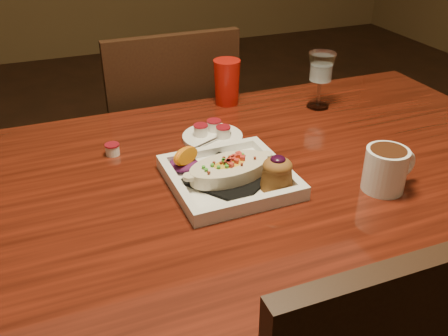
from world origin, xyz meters
name	(u,v)px	position (x,y,z in m)	size (l,w,h in m)	color
table	(242,215)	(0.00, 0.00, 0.65)	(1.50, 0.90, 0.75)	maroon
chair_far	(168,150)	(0.00, 0.63, 0.51)	(0.42, 0.42, 0.93)	black
plate	(235,174)	(-0.03, -0.02, 0.77)	(0.25, 0.25, 0.08)	white
coffee_mug	(387,168)	(0.25, -0.14, 0.80)	(0.12, 0.09, 0.09)	white
goblet	(321,70)	(0.35, 0.28, 0.86)	(0.07, 0.07, 0.15)	silver
saucer	(212,135)	(0.00, 0.20, 0.76)	(0.15, 0.15, 0.10)	white
creamer_loose	(112,149)	(-0.24, 0.21, 0.76)	(0.03, 0.03, 0.03)	white
red_tumbler	(227,82)	(0.12, 0.40, 0.81)	(0.08, 0.08, 0.13)	#B4140C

